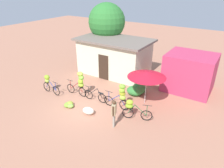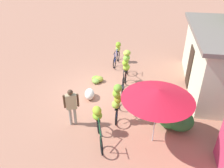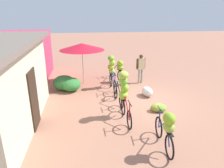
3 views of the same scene
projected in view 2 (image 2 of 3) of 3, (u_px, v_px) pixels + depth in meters
The scene contains 12 objects.
ground_plane at pixel (100, 92), 10.86m from camera, with size 60.00×60.00×0.00m, color #AB7158.
hedge_bush_front_left at pixel (170, 117), 8.70m from camera, with size 1.10×0.95×0.64m, color #327F37.
hedge_bush_front_right at pixel (179, 120), 8.49m from camera, with size 0.99×1.07×0.73m, color #2B682F.
market_umbrella at pixel (158, 94), 7.05m from camera, with size 2.36×2.36×2.18m.
bicycle_leftmost at pixel (117, 51), 13.31m from camera, with size 1.68×0.34×1.28m.
bicycle_near_pile at pixel (126, 63), 11.22m from camera, with size 1.68×0.45×1.76m.
bicycle_center_loaded at pixel (123, 88), 10.51m from camera, with size 1.67×0.21×0.94m.
bicycle_by_shop at pixel (117, 100), 8.60m from camera, with size 1.75×0.46×1.68m.
bicycle_rightmost at pixel (98, 121), 7.91m from camera, with size 1.61×0.71×1.21m.
banana_pile_on_ground at pixel (97, 79), 11.64m from camera, with size 0.70×0.67×0.30m.
produce_sack at pixel (90, 94), 10.31m from camera, with size 0.70×0.44×0.44m, color silver.
person_vendor at pixel (71, 104), 8.37m from camera, with size 0.33×0.55×1.59m.
Camera 2 is at (8.88, 2.20, 5.90)m, focal length 35.89 mm.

